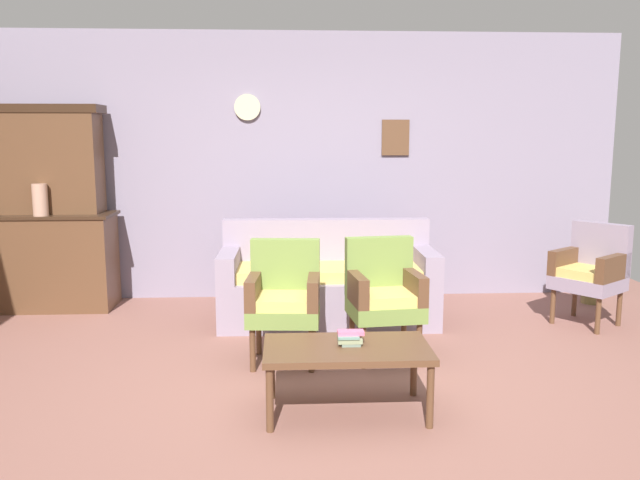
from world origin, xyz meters
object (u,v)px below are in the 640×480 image
(vase_on_cabinet, at_px, (40,200))
(book_stack_on_table, at_px, (350,338))
(side_cabinet, at_px, (55,261))
(armchair_by_doorway, at_px, (284,296))
(wingback_chair_by_fireplace, at_px, (591,269))
(floor_vase_by_wall, at_px, (593,270))
(armchair_near_cabinet, at_px, (384,292))
(coffee_table, at_px, (347,353))
(floral_couch, at_px, (328,286))

(vase_on_cabinet, bearing_deg, book_stack_on_table, -41.99)
(side_cabinet, height_order, armchair_by_doorway, side_cabinet)
(wingback_chair_by_fireplace, relative_size, floor_vase_by_wall, 1.33)
(armchair_by_doorway, bearing_deg, armchair_near_cabinet, 4.87)
(vase_on_cabinet, height_order, armchair_by_doorway, vase_on_cabinet)
(floor_vase_by_wall, bearing_deg, armchair_near_cabinet, -147.85)
(coffee_table, bearing_deg, floor_vase_by_wall, 42.43)
(floor_vase_by_wall, bearing_deg, vase_on_cabinet, -179.25)
(vase_on_cabinet, height_order, coffee_table, vase_on_cabinet)
(floral_couch, height_order, floor_vase_by_wall, floral_couch)
(armchair_near_cabinet, distance_m, coffee_table, 1.08)
(floral_couch, relative_size, armchair_near_cabinet, 2.14)
(floral_couch, bearing_deg, wingback_chair_by_fireplace, -5.48)
(armchair_near_cabinet, relative_size, book_stack_on_table, 5.64)
(side_cabinet, xyz_separation_m, floral_couch, (2.61, -0.59, -0.14))
(vase_on_cabinet, distance_m, floor_vase_by_wall, 5.41)
(armchair_by_doorway, xyz_separation_m, floor_vase_by_wall, (3.09, 1.54, -0.16))
(armchair_near_cabinet, relative_size, wingback_chair_by_fireplace, 1.00)
(side_cabinet, bearing_deg, armchair_by_doorway, -36.37)
(side_cabinet, height_order, armchair_near_cabinet, side_cabinet)
(coffee_table, distance_m, floor_vase_by_wall, 3.68)
(wingback_chair_by_fireplace, bearing_deg, armchair_near_cabinet, -158.86)
(armchair_near_cabinet, xyz_separation_m, coffee_table, (-0.37, -1.01, -0.12))
(armchair_by_doorway, distance_m, book_stack_on_table, 1.01)
(floral_couch, bearing_deg, vase_on_cabinet, 171.08)
(coffee_table, xyz_separation_m, book_stack_on_table, (0.02, 0.02, 0.09))
(armchair_near_cabinet, distance_m, book_stack_on_table, 1.06)
(armchair_by_doorway, relative_size, armchair_near_cabinet, 1.00)
(wingback_chair_by_fireplace, relative_size, book_stack_on_table, 5.64)
(armchair_by_doorway, bearing_deg, vase_on_cabinet, 147.08)
(floor_vase_by_wall, bearing_deg, wingback_chair_by_fireplace, -117.67)
(floral_couch, relative_size, floor_vase_by_wall, 2.86)
(side_cabinet, xyz_separation_m, coffee_table, (2.60, -2.58, -0.09))
(wingback_chair_by_fireplace, distance_m, coffee_table, 2.94)
(floral_couch, relative_size, book_stack_on_table, 12.10)
(side_cabinet, bearing_deg, floral_couch, -12.66)
(coffee_table, relative_size, book_stack_on_table, 6.27)
(armchair_near_cabinet, distance_m, wingback_chair_by_fireplace, 2.11)
(side_cabinet, height_order, floor_vase_by_wall, side_cabinet)
(armchair_by_doorway, xyz_separation_m, book_stack_on_table, (0.40, -0.93, -0.03))
(floor_vase_by_wall, bearing_deg, book_stack_on_table, -137.55)
(floral_couch, xyz_separation_m, floor_vase_by_wall, (2.70, 0.49, 0.01))
(vase_on_cabinet, bearing_deg, floor_vase_by_wall, 0.75)
(vase_on_cabinet, distance_m, floral_couch, 2.79)
(wingback_chair_by_fireplace, distance_m, book_stack_on_table, 2.91)
(floral_couch, xyz_separation_m, armchair_near_cabinet, (0.36, -0.99, 0.17))
(side_cabinet, bearing_deg, wingback_chair_by_fireplace, -9.31)
(floral_couch, relative_size, wingback_chair_by_fireplace, 2.14)
(floral_couch, relative_size, armchair_by_doorway, 2.14)
(coffee_table, bearing_deg, side_cabinet, 135.16)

